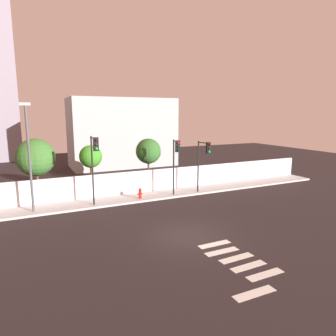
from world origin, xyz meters
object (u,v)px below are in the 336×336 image
at_px(roadside_tree_leftmost, 36,157).
at_px(traffic_light_right, 204,156).
at_px(street_lamp_curbside, 29,149).
at_px(traffic_light_center, 176,156).
at_px(fire_hydrant, 140,193).
at_px(roadside_tree_midright, 148,151).
at_px(roadside_tree_midleft, 91,157).
at_px(traffic_light_left, 94,156).

bearing_deg(roadside_tree_leftmost, traffic_light_right, -18.73).
bearing_deg(street_lamp_curbside, traffic_light_right, -2.97).
height_order(traffic_light_center, fire_hydrant, traffic_light_center).
relative_size(fire_hydrant, roadside_tree_leftmost, 0.17).
bearing_deg(traffic_light_center, roadside_tree_leftmost, 158.37).
bearing_deg(roadside_tree_midright, traffic_light_right, -53.08).
relative_size(traffic_light_right, roadside_tree_leftmost, 0.89).
relative_size(traffic_light_center, roadside_tree_midleft, 1.09).
height_order(traffic_light_right, roadside_tree_midleft, traffic_light_right).
xyz_separation_m(traffic_light_left, traffic_light_center, (6.36, 0.22, -0.35)).
xyz_separation_m(fire_hydrant, roadside_tree_leftmost, (-7.09, 3.34, 2.78)).
bearing_deg(roadside_tree_midright, fire_hydrant, -121.85).
height_order(traffic_light_center, traffic_light_right, traffic_light_center).
height_order(fire_hydrant, roadside_tree_midright, roadside_tree_midright).
bearing_deg(fire_hydrant, traffic_light_left, -167.26).
xyz_separation_m(traffic_light_center, roadside_tree_midright, (-0.72, 3.92, -0.07)).
relative_size(street_lamp_curbside, roadside_tree_leftmost, 1.50).
bearing_deg(roadside_tree_leftmost, street_lamp_curbside, -97.79).
distance_m(traffic_light_center, roadside_tree_leftmost, 10.64).
bearing_deg(roadside_tree_midright, traffic_light_left, -143.69).
bearing_deg(fire_hydrant, roadside_tree_midright, 58.15).
xyz_separation_m(traffic_light_right, fire_hydrant, (-5.21, 0.83, -2.70)).
height_order(fire_hydrant, roadside_tree_leftmost, roadside_tree_leftmost).
bearing_deg(roadside_tree_midleft, roadside_tree_leftmost, 180.00).
distance_m(traffic_light_center, street_lamp_curbside, 10.42).
height_order(traffic_light_left, fire_hydrant, traffic_light_left).
distance_m(traffic_light_left, traffic_light_right, 8.79).
distance_m(traffic_light_right, roadside_tree_leftmost, 12.99).
relative_size(traffic_light_center, roadside_tree_leftmost, 0.93).
relative_size(traffic_light_left, fire_hydrant, 6.08).
relative_size(street_lamp_curbside, roadside_tree_midleft, 1.75).
bearing_deg(traffic_light_left, street_lamp_curbside, 170.96).
xyz_separation_m(roadside_tree_midleft, roadside_tree_midright, (5.06, 0.00, 0.19)).
bearing_deg(fire_hydrant, traffic_light_right, -9.08).
relative_size(traffic_light_left, roadside_tree_midleft, 1.21).
xyz_separation_m(fire_hydrant, roadside_tree_midleft, (-2.99, 3.34, 2.56)).
distance_m(fire_hydrant, roadside_tree_leftmost, 8.32).
distance_m(fire_hydrant, roadside_tree_midleft, 5.16).
height_order(traffic_light_center, street_lamp_curbside, street_lamp_curbside).
bearing_deg(traffic_light_right, fire_hydrant, 170.92).
relative_size(traffic_light_center, traffic_light_right, 1.05).
bearing_deg(street_lamp_curbside, roadside_tree_midright, 19.98).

